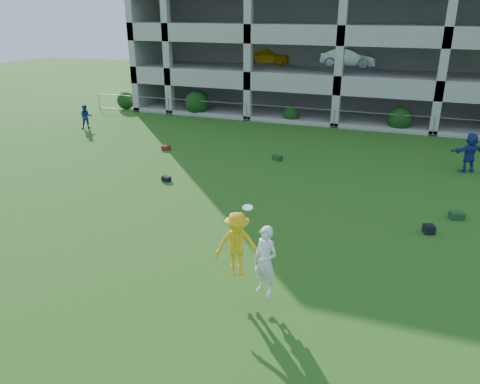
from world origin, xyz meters
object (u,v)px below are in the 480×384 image
at_px(bystander_d, 470,153).
at_px(frisbee_contest, 245,249).
at_px(bystander_a, 86,117).
at_px(parking_garage, 358,25).
at_px(crate_d, 429,229).

xyz_separation_m(bystander_d, frisbee_contest, (-6.55, -13.30, 0.47)).
bearing_deg(bystander_a, bystander_d, -43.05).
xyz_separation_m(bystander_a, parking_garage, (14.95, 14.29, 5.25)).
height_order(bystander_d, crate_d, bystander_d).
bearing_deg(frisbee_contest, bystander_d, 63.77).
height_order(bystander_a, frisbee_contest, frisbee_contest).
xyz_separation_m(bystander_a, bystander_d, (22.35, -0.91, 0.18)).
height_order(bystander_d, frisbee_contest, frisbee_contest).
distance_m(bystander_d, parking_garage, 17.66).
bearing_deg(crate_d, bystander_d, 76.78).
bearing_deg(parking_garage, crate_d, -76.14).
relative_size(bystander_a, bystander_d, 0.81).
bearing_deg(bystander_d, crate_d, 45.49).
bearing_deg(crate_d, bystander_a, 157.55).
bearing_deg(frisbee_contest, crate_d, 50.15).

